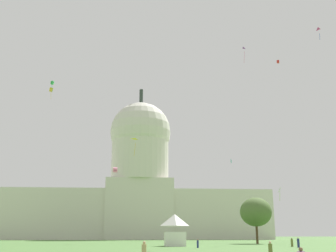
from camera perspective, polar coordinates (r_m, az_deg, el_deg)
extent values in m
cube|color=beige|center=(195.39, -13.13, -11.96)|extent=(60.26, 22.37, 22.11)
cube|color=beige|center=(196.03, 4.98, -12.29)|extent=(60.26, 22.37, 22.11)
cube|color=beige|center=(193.50, -4.05, -11.58)|extent=(30.32, 24.60, 26.81)
cylinder|color=beige|center=(196.56, -3.92, -4.23)|extent=(27.21, 27.21, 23.61)
sphere|color=beige|center=(199.08, -3.86, -0.89)|extent=(29.25, 29.25, 29.25)
cylinder|color=#2D3833|center=(204.28, -3.77, 4.11)|extent=(1.80, 1.80, 7.42)
cube|color=white|center=(85.95, 0.95, -15.53)|extent=(4.20, 5.60, 2.79)
pyramid|color=white|center=(85.99, 0.94, -13.01)|extent=(4.41, 5.88, 2.37)
cylinder|color=#4C3823|center=(109.76, 12.33, -14.30)|extent=(0.60, 0.60, 5.70)
ellipsoid|color=#4C6633|center=(109.90, 12.18, -11.67)|extent=(10.51, 11.27, 7.35)
cylinder|color=navy|center=(74.85, 4.18, -16.16)|extent=(0.47, 0.47, 1.29)
sphere|color=#A37556|center=(74.84, 4.17, -15.58)|extent=(0.28, 0.28, 0.21)
cylinder|color=olive|center=(85.09, 16.95, -15.38)|extent=(0.48, 0.48, 1.42)
sphere|color=brown|center=(85.08, 16.91, -14.83)|extent=(0.24, 0.24, 0.22)
cylinder|color=navy|center=(80.70, 17.77, -15.33)|extent=(0.54, 0.54, 1.56)
sphere|color=brown|center=(80.69, 17.72, -14.70)|extent=(0.26, 0.26, 0.21)
sphere|color=tan|center=(35.57, -3.36, -15.97)|extent=(0.26, 0.26, 0.25)
sphere|color=brown|center=(25.92, 18.07, -16.08)|extent=(0.25, 0.25, 0.25)
cylinder|color=olive|center=(39.77, 14.16, -16.77)|extent=(0.52, 0.52, 1.50)
sphere|color=beige|center=(39.75, 14.08, -15.51)|extent=(0.34, 0.34, 0.24)
pyramid|color=yellow|center=(89.15, -4.58, -1.87)|extent=(1.57, 1.29, 0.28)
cylinder|color=gold|center=(88.92, -4.67, -3.28)|extent=(0.34, 0.46, 2.71)
cube|color=white|center=(102.34, 15.34, -8.61)|extent=(0.54, 1.16, 1.25)
cylinder|color=#8CD133|center=(102.18, 15.38, -9.50)|extent=(0.15, 0.32, 2.02)
pyramid|color=#D1339E|center=(94.07, 20.62, 12.39)|extent=(1.07, 1.43, 0.13)
cylinder|color=blue|center=(93.40, 20.46, 11.65)|extent=(0.08, 0.20, 1.43)
cube|color=green|center=(110.12, -15.89, 5.74)|extent=(0.92, 0.90, 0.44)
cube|color=green|center=(110.27, -15.87, 5.95)|extent=(0.92, 0.90, 0.44)
cylinder|color=teal|center=(109.69, -15.92, 5.13)|extent=(0.30, 0.13, 2.19)
cube|color=red|center=(126.00, 15.14, 8.59)|extent=(0.91, 0.92, 0.36)
cube|color=red|center=(126.18, 15.12, 8.78)|extent=(0.91, 0.92, 0.36)
cube|color=gold|center=(136.55, -16.04, 4.91)|extent=(1.29, 0.79, 1.43)
cylinder|color=gold|center=(135.90, -16.06, 4.12)|extent=(0.29, 0.21, 2.56)
cube|color=teal|center=(133.29, 8.81, -4.88)|extent=(0.19, 1.04, 1.21)
cube|color=pink|center=(110.22, -7.41, -6.27)|extent=(1.29, 1.37, 0.85)
cube|color=pink|center=(110.31, -7.40, -5.95)|extent=(1.29, 1.37, 0.85)
pyramid|color=purple|center=(100.62, 10.38, 10.47)|extent=(1.21, 1.34, 0.15)
cylinder|color=pink|center=(99.70, 10.62, 9.44)|extent=(0.19, 0.39, 2.84)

